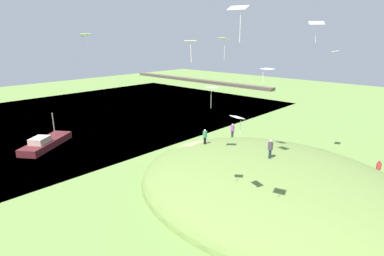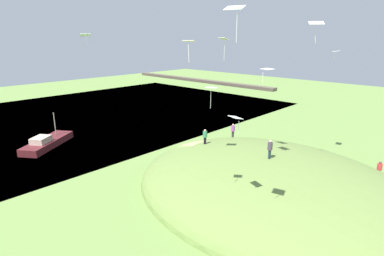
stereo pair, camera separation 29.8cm
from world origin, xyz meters
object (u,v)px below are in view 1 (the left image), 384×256
(kite_5, at_px, (317,24))
(kite_9, at_px, (267,69))
(kite_2, at_px, (85,35))
(kite_6, at_px, (224,40))
(boat_on_lake, at_px, (46,143))
(person_on_hilltop, at_px, (270,147))
(kite_0, at_px, (238,118))
(person_walking_path, at_px, (205,135))
(person_near_shore, at_px, (233,129))
(person_watching_kites, at_px, (379,167))
(kite_1, at_px, (335,51))
(kite_3, at_px, (212,89))
(kite_7, at_px, (238,10))
(kite_4, at_px, (191,42))

(kite_5, distance_m, kite_9, 5.50)
(kite_2, xyz_separation_m, kite_6, (7.02, 10.16, -0.41))
(boat_on_lake, relative_size, kite_2, 7.27)
(person_on_hilltop, height_order, kite_0, kite_0)
(kite_6, bearing_deg, person_on_hilltop, -2.70)
(boat_on_lake, xyz_separation_m, kite_2, (14.95, -1.08, 13.48))
(person_walking_path, xyz_separation_m, person_near_shore, (-0.56, 5.89, -0.70))
(kite_0, height_order, kite_5, kite_5)
(person_near_shore, height_order, kite_5, kite_5)
(person_on_hilltop, relative_size, person_watching_kites, 0.98)
(person_on_hilltop, distance_m, person_walking_path, 8.09)
(kite_1, height_order, kite_2, kite_2)
(person_on_hilltop, xyz_separation_m, kite_3, (-4.89, -2.41, 4.97))
(kite_1, bearing_deg, kite_9, -102.12)
(kite_1, relative_size, kite_2, 1.07)
(kite_0, xyz_separation_m, kite_2, (-14.59, -1.87, 5.06))
(kite_5, xyz_separation_m, kite_6, (-8.16, -1.10, -1.28))
(kite_6, relative_size, kite_7, 1.30)
(person_walking_path, relative_size, kite_1, 1.35)
(kite_7, bearing_deg, kite_1, 98.23)
(person_on_hilltop, relative_size, kite_3, 0.91)
(person_watching_kites, height_order, person_near_shore, person_near_shore)
(person_walking_path, height_order, kite_3, kite_3)
(kite_2, height_order, kite_7, kite_7)
(person_on_hilltop, xyz_separation_m, person_walking_path, (-8.05, 0.42, -0.74))
(kite_0, bearing_deg, kite_2, -172.69)
(person_watching_kites, relative_size, kite_4, 1.51)
(person_on_hilltop, distance_m, kite_2, 18.76)
(kite_6, distance_m, kite_7, 15.35)
(kite_2, height_order, kite_5, kite_5)
(kite_6, height_order, kite_7, kite_7)
(person_near_shore, height_order, kite_4, kite_4)
(boat_on_lake, xyz_separation_m, kite_5, (30.14, 10.18, 14.34))
(person_walking_path, distance_m, kite_2, 15.31)
(person_on_hilltop, relative_size, person_walking_path, 1.07)
(person_on_hilltop, bearing_deg, kite_2, 137.66)
(person_on_hilltop, xyz_separation_m, kite_1, (0.63, 11.69, 7.95))
(kite_5, bearing_deg, person_near_shore, 155.83)
(boat_on_lake, xyz_separation_m, kite_1, (28.36, 20.50, 11.88))
(kite_6, bearing_deg, kite_4, -61.07)
(person_on_hilltop, distance_m, kite_9, 6.95)
(kite_0, height_order, kite_4, kite_4)
(person_on_hilltop, height_order, kite_7, kite_7)
(kite_9, bearing_deg, kite_4, -81.11)
(kite_2, height_order, kite_3, kite_2)
(kite_4, relative_size, kite_9, 0.87)
(person_watching_kites, height_order, kite_2, kite_2)
(person_watching_kites, distance_m, kite_7, 26.38)
(kite_1, distance_m, kite_7, 23.59)
(kite_3, bearing_deg, person_on_hilltop, 26.21)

